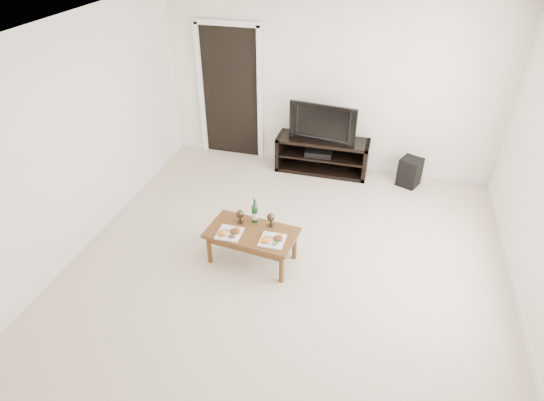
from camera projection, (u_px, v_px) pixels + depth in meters
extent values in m
plane|color=beige|center=(283.00, 276.00, 5.16)|extent=(5.50, 5.50, 0.00)
cube|color=white|center=(330.00, 85.00, 6.67)|extent=(5.00, 0.04, 2.60)
cube|color=white|center=(287.00, 38.00, 3.71)|extent=(5.00, 5.50, 0.04)
cube|color=black|center=(231.00, 94.00, 7.13)|extent=(0.90, 0.02, 2.05)
cube|color=black|center=(322.00, 155.00, 7.02)|extent=(1.40, 0.45, 0.55)
imported|color=black|center=(324.00, 121.00, 6.70)|extent=(1.02, 0.26, 0.58)
cube|color=black|center=(319.00, 152.00, 6.99)|extent=(0.42, 0.32, 0.08)
cube|color=black|center=(410.00, 172.00, 6.71)|extent=(0.37, 0.37, 0.43)
cube|color=brown|center=(252.00, 246.00, 5.28)|extent=(1.07, 0.67, 0.42)
cube|color=white|center=(229.00, 232.00, 5.10)|extent=(0.27, 0.27, 0.07)
cube|color=white|center=(272.00, 239.00, 5.00)|extent=(0.27, 0.27, 0.07)
cylinder|color=#103C18|center=(255.00, 209.00, 5.23)|extent=(0.07, 0.07, 0.35)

